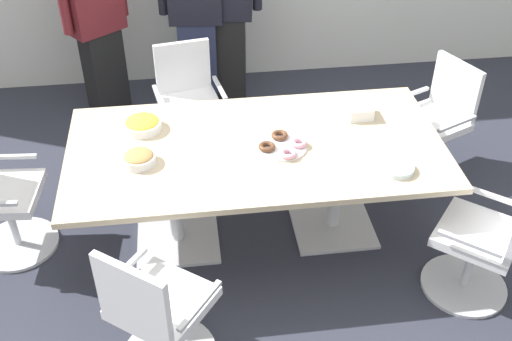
% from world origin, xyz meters
% --- Properties ---
extents(ground_plane, '(10.00, 10.00, 0.01)m').
position_xyz_m(ground_plane, '(0.00, 0.00, -0.01)').
color(ground_plane, '#2D303D').
extents(conference_table, '(2.40, 1.20, 0.75)m').
position_xyz_m(conference_table, '(0.00, 0.00, 0.63)').
color(conference_table, '#CCB793').
rests_on(conference_table, ground).
extents(office_chair_0, '(0.76, 0.76, 0.91)m').
position_xyz_m(office_chair_0, '(-0.66, -1.01, 0.41)').
color(office_chair_0, silver).
rests_on(office_chair_0, ground).
extents(office_chair_1, '(0.76, 0.76, 0.91)m').
position_xyz_m(office_chair_1, '(1.30, -0.71, 0.41)').
color(office_chair_1, silver).
rests_on(office_chair_1, ground).
extents(office_chair_2, '(0.71, 0.71, 0.91)m').
position_xyz_m(office_chair_2, '(1.45, 0.57, 0.41)').
color(office_chair_2, silver).
rests_on(office_chair_2, ground).
extents(office_chair_3, '(0.62, 0.62, 0.91)m').
position_xyz_m(office_chair_3, '(-0.40, 1.07, 0.41)').
color(office_chair_3, silver).
rests_on(office_chair_3, ground).
extents(person_standing_0, '(0.54, 0.44, 1.70)m').
position_xyz_m(person_standing_0, '(-1.10, 1.74, 0.89)').
color(person_standing_0, black).
rests_on(person_standing_0, ground).
extents(person_standing_1, '(0.61, 0.26, 1.80)m').
position_xyz_m(person_standing_1, '(-0.28, 1.72, 0.95)').
color(person_standing_1, '#232842').
rests_on(person_standing_1, ground).
extents(person_standing_2, '(0.62, 0.28, 1.84)m').
position_xyz_m(person_standing_2, '(-0.03, 1.74, 0.97)').
color(person_standing_2, black).
rests_on(person_standing_2, ground).
extents(snack_bowl_chips_yellow, '(0.25, 0.25, 0.09)m').
position_xyz_m(snack_bowl_chips_yellow, '(-0.72, 0.28, 0.79)').
color(snack_bowl_chips_yellow, white).
rests_on(snack_bowl_chips_yellow, conference_table).
extents(snack_bowl_cookies, '(0.20, 0.20, 0.08)m').
position_xyz_m(snack_bowl_cookies, '(-0.73, -0.10, 0.79)').
color(snack_bowl_cookies, white).
rests_on(snack_bowl_cookies, conference_table).
extents(donut_platter, '(0.32, 0.31, 0.04)m').
position_xyz_m(donut_platter, '(0.17, -0.05, 0.77)').
color(donut_platter, white).
rests_on(donut_platter, conference_table).
extents(plate_stack, '(0.21, 0.21, 0.04)m').
position_xyz_m(plate_stack, '(0.81, -0.37, 0.77)').
color(plate_stack, white).
rests_on(plate_stack, conference_table).
extents(napkin_pile, '(0.16, 0.16, 0.09)m').
position_xyz_m(napkin_pile, '(0.74, 0.25, 0.79)').
color(napkin_pile, white).
rests_on(napkin_pile, conference_table).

